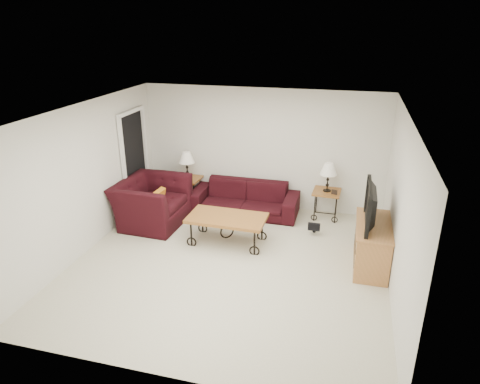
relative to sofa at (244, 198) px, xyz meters
name	(u,v)px	position (x,y,z in m)	size (l,w,h in m)	color
ground	(229,264)	(0.25, -2.02, -0.32)	(5.00, 5.00, 0.00)	beige
wall_back	(262,149)	(0.25, 0.48, 0.93)	(5.00, 0.02, 2.50)	silver
wall_front	(160,283)	(0.25, -4.52, 0.93)	(5.00, 0.02, 2.50)	silver
wall_left	(85,179)	(-2.25, -2.02, 0.93)	(0.02, 5.00, 2.50)	silver
wall_right	(400,210)	(2.75, -2.02, 0.93)	(0.02, 5.00, 2.50)	silver
ceiling	(228,112)	(0.25, -2.02, 2.18)	(5.00, 5.00, 0.00)	white
doorway	(135,163)	(-2.22, -0.37, 0.70)	(0.08, 0.94, 2.04)	black
sofa	(244,198)	(0.00, 0.00, 0.00)	(2.19, 0.86, 0.64)	black
side_table_left	(188,191)	(-1.30, 0.18, -0.03)	(0.53, 0.53, 0.58)	#915A25
side_table_right	(326,204)	(1.64, 0.18, -0.03)	(0.53, 0.53, 0.58)	#915A25
lamp_left	(187,165)	(-1.30, 0.18, 0.55)	(0.33, 0.33, 0.58)	black
lamp_right	(328,177)	(1.64, 0.18, 0.55)	(0.33, 0.33, 0.58)	black
photo_frame_left	(178,178)	(-1.45, 0.03, 0.31)	(0.12, 0.02, 0.10)	black
photo_frame_right	(334,192)	(1.79, 0.03, 0.31)	(0.12, 0.02, 0.10)	black
coffee_table	(227,230)	(0.02, -1.33, -0.06)	(1.37, 0.74, 0.51)	#915A25
armchair	(152,202)	(-1.62, -0.91, 0.12)	(1.35, 1.18, 0.88)	black
throw_pillow	(158,200)	(-1.47, -0.96, 0.20)	(0.40, 0.10, 0.40)	orange
tv_stand	(372,245)	(2.48, -1.47, 0.05)	(0.51, 1.23, 0.74)	#BA7245
television	(375,206)	(2.46, -1.47, 0.73)	(1.10, 0.14, 0.63)	black
backpack	(315,222)	(1.49, -0.55, -0.10)	(0.34, 0.26, 0.44)	black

